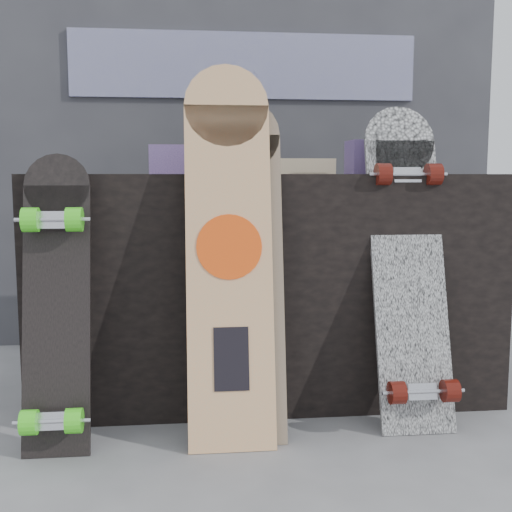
{
  "coord_description": "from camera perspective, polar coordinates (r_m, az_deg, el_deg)",
  "views": [
    {
      "loc": [
        -0.28,
        -1.8,
        0.8
      ],
      "look_at": [
        -0.06,
        0.2,
        0.54
      ],
      "focal_mm": 45.0,
      "sensor_mm": 36.0,
      "label": 1
    }
  ],
  "objects": [
    {
      "name": "merch_box_flat",
      "position": [
        2.53,
        4.42,
        7.94
      ],
      "size": [
        0.22,
        0.1,
        0.06
      ],
      "primitive_type": "cube",
      "color": "#D1B78C",
      "rests_on": "vendor_table"
    },
    {
      "name": "ground",
      "position": [
        1.99,
        2.54,
        -16.42
      ],
      "size": [
        60.0,
        60.0,
        0.0
      ],
      "primitive_type": "plane",
      "color": "slate",
      "rests_on": "ground"
    },
    {
      "name": "merch_box_small",
      "position": [
        2.36,
        9.93,
        8.63
      ],
      "size": [
        0.14,
        0.14,
        0.12
      ],
      "primitive_type": "cube",
      "color": "#4B3D7D",
      "rests_on": "vendor_table"
    },
    {
      "name": "longboard_celtic",
      "position": [
        1.94,
        -0.9,
        -0.13
      ],
      "size": [
        0.23,
        0.23,
        1.03
      ],
      "rotation": [
        -0.21,
        0.0,
        0.0
      ],
      "color": "beige",
      "rests_on": "ground"
    },
    {
      "name": "merch_box_purple",
      "position": [
        2.28,
        -7.14,
        8.49
      ],
      "size": [
        0.18,
        0.12,
        0.1
      ],
      "primitive_type": "cube",
      "color": "#4B3D7D",
      "rests_on": "vendor_table"
    },
    {
      "name": "longboard_cascadia",
      "position": [
        2.11,
        13.42,
        -0.26
      ],
      "size": [
        0.24,
        0.36,
        1.03
      ],
      "rotation": [
        -0.28,
        0.0,
        0.0
      ],
      "color": "white",
      "rests_on": "ground"
    },
    {
      "name": "skateboard_dark",
      "position": [
        1.94,
        -17.39,
        -3.79
      ],
      "size": [
        0.19,
        0.26,
        0.86
      ],
      "rotation": [
        -0.21,
        0.0,
        0.0
      ],
      "color": "black",
      "rests_on": "ground"
    },
    {
      "name": "booth",
      "position": [
        3.18,
        -1.13,
        12.71
      ],
      "size": [
        2.4,
        0.22,
        2.2
      ],
      "color": "#38373D",
      "rests_on": "ground"
    },
    {
      "name": "vendor_table",
      "position": [
        2.35,
        0.74,
        -2.51
      ],
      "size": [
        1.6,
        0.6,
        0.8
      ],
      "primitive_type": "cube",
      "color": "black",
      "rests_on": "ground"
    },
    {
      "name": "longboard_geisha",
      "position": [
        1.91,
        -2.42,
        1.28
      ],
      "size": [
        0.26,
        0.26,
        1.13
      ],
      "rotation": [
        -0.21,
        0.0,
        0.0
      ],
      "color": "tan",
      "rests_on": "ground"
    }
  ]
}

